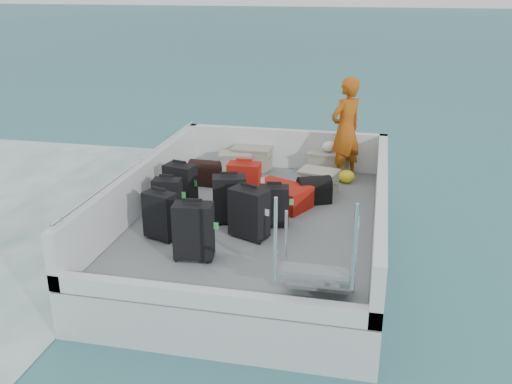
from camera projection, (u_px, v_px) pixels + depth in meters
ground at (256, 256)px, 8.43m from camera, size 160.00×160.00×0.00m
ferry_hull at (256, 238)px, 8.32m from camera, size 3.60×5.00×0.60m
deck at (256, 218)px, 8.21m from camera, size 3.30×4.70×0.02m
deck_fittings at (276, 204)px, 7.72m from camera, size 3.60×5.00×0.90m
suitcase_0 at (160, 216)px, 7.45m from camera, size 0.47×0.35×0.65m
suitcase_1 at (168, 199)px, 8.10m from camera, size 0.41×0.26×0.59m
suitcase_2 at (180, 186)px, 8.53m from camera, size 0.50×0.37×0.65m
suitcase_3 at (194, 232)px, 6.89m from camera, size 0.50×0.33×0.72m
suitcase_4 at (229, 200)px, 7.95m from camera, size 0.52×0.39×0.68m
suitcase_5 at (244, 184)px, 8.56m from camera, size 0.49×0.31×0.66m
suitcase_6 at (249, 213)px, 7.49m from camera, size 0.57×0.46×0.68m
suitcase_7 at (274, 206)px, 7.87m from camera, size 0.44×0.30×0.57m
suitcase_8 at (281, 196)px, 8.58m from camera, size 0.99×0.87×0.33m
duffel_0 at (205, 175)px, 9.51m from camera, size 0.53×0.33×0.32m
duffel_1 at (246, 191)px, 8.78m from camera, size 0.47×0.32×0.32m
duffel_2 at (314, 192)px, 8.73m from camera, size 0.58×0.48×0.32m
crate_0 at (235, 163)px, 10.10m from camera, size 0.63×0.51×0.33m
crate_1 at (253, 159)px, 10.26m from camera, size 0.67×0.48×0.39m
crate_2 at (328, 164)px, 9.98m from camera, size 0.70×0.54×0.39m
crate_3 at (318, 182)px, 9.15m from camera, size 0.64×0.51×0.34m
yellow_bag at (346, 176)px, 9.60m from camera, size 0.28×0.26×0.22m
white_bag at (329, 148)px, 9.88m from camera, size 0.24×0.24×0.18m
passenger at (346, 130)px, 9.49m from camera, size 0.74×0.76×1.75m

